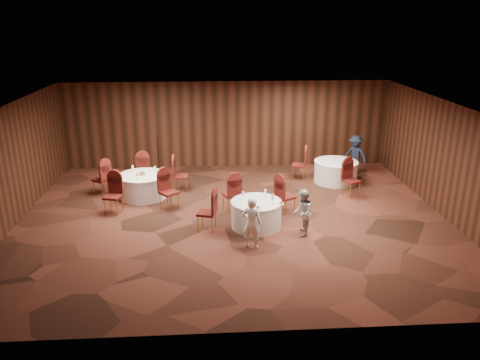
{
  "coord_description": "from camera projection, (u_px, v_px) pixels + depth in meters",
  "views": [
    {
      "loc": [
        -0.59,
        -12.07,
        5.41
      ],
      "look_at": [
        0.2,
        0.2,
        1.1
      ],
      "focal_mm": 35.0,
      "sensor_mm": 36.0,
      "label": 1
    }
  ],
  "objects": [
    {
      "name": "table_left",
      "position": [
        143.0,
        186.0,
        14.7
      ],
      "size": [
        1.51,
        1.51,
        0.74
      ],
      "color": "white",
      "rests_on": "ground"
    },
    {
      "name": "tabletop_main",
      "position": [
        265.0,
        199.0,
        12.38
      ],
      "size": [
        1.09,
        0.99,
        0.22
      ],
      "color": "silver",
      "rests_on": "table_main"
    },
    {
      "name": "ground",
      "position": [
        233.0,
        219.0,
        13.19
      ],
      "size": [
        12.0,
        12.0,
        0.0
      ],
      "primitive_type": "plane",
      "color": "black",
      "rests_on": "ground"
    },
    {
      "name": "woman_a",
      "position": [
        252.0,
        223.0,
        11.38
      ],
      "size": [
        0.55,
        0.44,
        1.31
      ],
      "primitive_type": "imported",
      "rotation": [
        0.0,
        0.0,
        2.83
      ],
      "color": "white",
      "rests_on": "ground"
    },
    {
      "name": "chairs_right",
      "position": [
        324.0,
        172.0,
        15.56
      ],
      "size": [
        2.02,
        2.41,
        1.0
      ],
      "color": "#44110D",
      "rests_on": "ground"
    },
    {
      "name": "table_right",
      "position": [
        336.0,
        172.0,
        16.05
      ],
      "size": [
        1.49,
        1.49,
        0.74
      ],
      "color": "white",
      "rests_on": "ground"
    },
    {
      "name": "tabletop_right",
      "position": [
        345.0,
        159.0,
        15.7
      ],
      "size": [
        0.08,
        0.08,
        0.22
      ],
      "color": "silver",
      "rests_on": "table_right"
    },
    {
      "name": "tabletop_left",
      "position": [
        142.0,
        172.0,
        14.56
      ],
      "size": [
        0.79,
        0.82,
        0.22
      ],
      "color": "silver",
      "rests_on": "table_left"
    },
    {
      "name": "room_shell",
      "position": [
        233.0,
        152.0,
        12.54
      ],
      "size": [
        12.0,
        12.0,
        12.0
      ],
      "color": "silver",
      "rests_on": "ground"
    },
    {
      "name": "chairs_left",
      "position": [
        142.0,
        182.0,
        14.66
      ],
      "size": [
        3.14,
        3.02,
        1.0
      ],
      "color": "#44110D",
      "rests_on": "ground"
    },
    {
      "name": "woman_b",
      "position": [
        302.0,
        213.0,
        12.05
      ],
      "size": [
        0.59,
        0.69,
        1.25
      ],
      "primitive_type": "imported",
      "rotation": [
        0.0,
        0.0,
        4.5
      ],
      "color": "#B8B7BC",
      "rests_on": "ground"
    },
    {
      "name": "chairs_main",
      "position": [
        242.0,
        201.0,
        13.18
      ],
      "size": [
        2.94,
        1.97,
        1.0
      ],
      "color": "#44110D",
      "rests_on": "ground"
    },
    {
      "name": "table_main",
      "position": [
        256.0,
        214.0,
        12.6
      ],
      "size": [
        1.37,
        1.37,
        0.74
      ],
      "color": "white",
      "rests_on": "ground"
    },
    {
      "name": "man_c",
      "position": [
        355.0,
        155.0,
        16.78
      ],
      "size": [
        1.02,
        1.03,
        1.43
      ],
      "primitive_type": "imported",
      "rotation": [
        0.0,
        0.0,
        5.49
      ],
      "color": "#161F32",
      "rests_on": "ground"
    },
    {
      "name": "mic_stand",
      "position": [
        159.0,
        168.0,
        16.26
      ],
      "size": [
        0.24,
        0.24,
        1.53
      ],
      "color": "black",
      "rests_on": "ground"
    }
  ]
}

